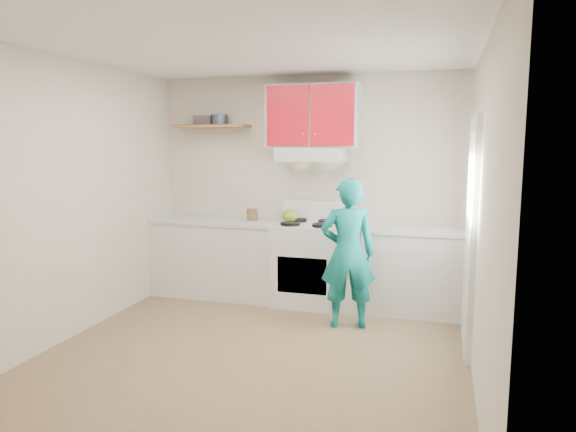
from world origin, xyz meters
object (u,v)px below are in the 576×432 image
(stove, at_px, (309,264))
(kettle, at_px, (290,216))
(tin, at_px, (220,120))
(person, at_px, (348,253))
(crock, at_px, (252,216))

(stove, distance_m, kettle, 0.59)
(kettle, bearing_deg, stove, -23.93)
(tin, bearing_deg, person, -25.52)
(stove, height_order, person, person)
(stove, bearing_deg, tin, 171.04)
(kettle, relative_size, person, 0.12)
(kettle, distance_m, crock, 0.46)
(tin, bearing_deg, kettle, -8.02)
(kettle, xyz_separation_m, crock, (-0.46, 0.02, -0.02))
(tin, relative_size, crock, 1.28)
(tin, relative_size, kettle, 1.13)
(crock, bearing_deg, person, -29.04)
(kettle, distance_m, person, 1.08)
(stove, relative_size, crock, 5.93)
(stove, bearing_deg, person, -48.83)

